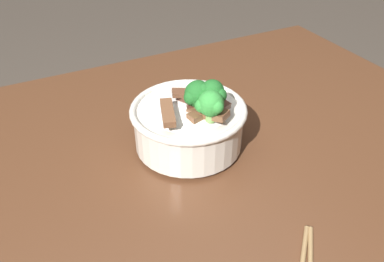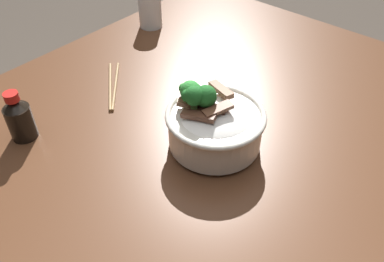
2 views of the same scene
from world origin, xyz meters
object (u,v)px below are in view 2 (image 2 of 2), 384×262
object	(u,v)px
drinking_glass	(150,12)
soy_sauce_bottle	(19,118)
rice_bowl	(214,123)
chopsticks_pair	(113,85)

from	to	relation	value
drinking_glass	soy_sauce_bottle	xyz separation A→B (m)	(-0.55, -0.16, 0.00)
rice_bowl	soy_sauce_bottle	world-z (taller)	rice_bowl
drinking_glass	chopsticks_pair	bearing A→B (deg)	-151.61
chopsticks_pair	soy_sauce_bottle	size ratio (longest dim) A/B	1.41
soy_sauce_bottle	rice_bowl	bearing A→B (deg)	-53.11
rice_bowl	soy_sauce_bottle	size ratio (longest dim) A/B	1.78
chopsticks_pair	soy_sauce_bottle	xyz separation A→B (m)	(-0.25, 0.00, 0.05)
chopsticks_pair	soy_sauce_bottle	bearing A→B (deg)	179.43
soy_sauce_bottle	drinking_glass	bearing A→B (deg)	16.22
rice_bowl	drinking_glass	xyz separation A→B (m)	(0.30, 0.49, -0.01)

